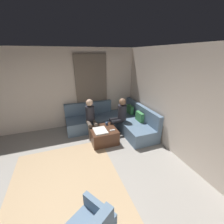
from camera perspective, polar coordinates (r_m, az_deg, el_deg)
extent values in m
cube|color=gray|center=(3.37, -19.12, -28.69)|extent=(6.00, 6.00, 0.10)
cube|color=beige|center=(3.68, 29.17, 0.91)|extent=(6.00, 0.12, 2.70)
cube|color=beige|center=(5.27, -22.31, 7.79)|extent=(0.12, 6.00, 2.70)
cube|color=#726659|center=(5.30, -7.96, 8.19)|extent=(0.06, 1.10, 2.50)
cube|color=tan|center=(3.46, -17.57, -25.39)|extent=(2.60, 2.20, 0.01)
cube|color=slate|center=(5.08, 7.68, -4.97)|extent=(2.10, 0.85, 0.42)
cube|color=slate|center=(5.07, 11.49, 0.10)|extent=(2.10, 0.14, 0.45)
cube|color=slate|center=(5.22, -8.13, -4.23)|extent=(0.85, 1.70, 0.42)
cube|color=slate|center=(5.37, -9.21, 1.53)|extent=(0.14, 1.70, 0.45)
cube|color=#3F8C4C|center=(5.42, 7.08, 0.68)|extent=(0.36, 0.12, 0.36)
cube|color=#3F8C4C|center=(4.86, 10.78, -2.15)|extent=(0.36, 0.12, 0.36)
cube|color=#4C2D1E|center=(4.44, -3.41, -9.08)|extent=(0.76, 0.76, 0.42)
cube|color=white|center=(4.21, -4.65, -7.34)|extent=(0.44, 0.36, 0.04)
cylinder|color=#334C72|center=(4.54, -2.11, -4.55)|extent=(0.08, 0.08, 0.10)
cube|color=white|center=(4.24, 0.11, -7.18)|extent=(0.05, 0.15, 0.02)
cube|color=slate|center=(2.41, -5.12, -33.76)|extent=(0.52, 0.37, 0.22)
cylinder|color=black|center=(4.71, -0.19, -7.03)|extent=(0.12, 0.12, 0.42)
cylinder|color=black|center=(4.86, -0.92, -6.06)|extent=(0.12, 0.12, 0.42)
cylinder|color=black|center=(4.65, 2.12, -3.71)|extent=(0.12, 0.40, 0.12)
cylinder|color=black|center=(4.80, 1.31, -2.83)|extent=(0.12, 0.40, 0.12)
cylinder|color=#26262D|center=(4.70, 4.01, -0.14)|extent=(0.28, 0.28, 0.50)
sphere|color=#8C664C|center=(4.58, 4.13, 4.04)|extent=(0.22, 0.22, 0.22)
cylinder|color=brown|center=(4.55, -6.04, -8.32)|extent=(0.12, 0.12, 0.42)
cylinder|color=brown|center=(4.52, -8.28, -8.68)|extent=(0.12, 0.12, 0.42)
cylinder|color=brown|center=(4.59, -6.80, -4.22)|extent=(0.40, 0.12, 0.12)
cylinder|color=brown|center=(4.56, -9.01, -4.54)|extent=(0.40, 0.12, 0.12)
cylinder|color=#26262D|center=(4.65, -8.61, -0.58)|extent=(0.28, 0.28, 0.50)
sphere|color=#D8AD8C|center=(4.53, -8.86, 3.63)|extent=(0.22, 0.22, 0.22)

